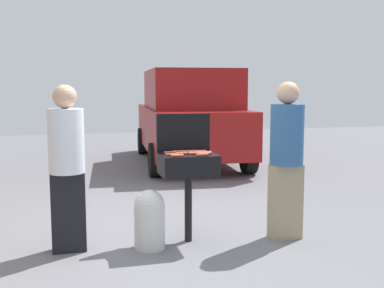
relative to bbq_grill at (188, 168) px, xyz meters
The scene contains 23 objects.
ground_plane 0.86m from the bbq_grill, 154.02° to the left, with size 24.00×24.00×0.00m, color slate.
bbq_grill is the anchor object (origin of this frame).
grill_lid_open 0.42m from the bbq_grill, 90.00° to the left, with size 0.60×0.05×0.42m, color black.
hot_dog_0 0.25m from the bbq_grill, 139.08° to the right, with size 0.03×0.03×0.13m, color #B74C33.
hot_dog_1 0.19m from the bbq_grill, 85.96° to the left, with size 0.03×0.03×0.13m, color #C6593D.
hot_dog_2 0.28m from the bbq_grill, 134.06° to the right, with size 0.03×0.03×0.13m, color #B74C33.
hot_dog_3 0.22m from the bbq_grill, 67.24° to the left, with size 0.03×0.03×0.13m, color #C6593D.
hot_dog_4 0.18m from the bbq_grill, 17.07° to the left, with size 0.03×0.03×0.13m, color #B74C33.
hot_dog_5 0.24m from the bbq_grill, 29.68° to the left, with size 0.03×0.03×0.13m, color #AD4228.
hot_dog_6 0.26m from the bbq_grill, 161.85° to the right, with size 0.03×0.03×0.13m, color #B74C33.
hot_dog_7 0.17m from the bbq_grill, 33.19° to the right, with size 0.03×0.03×0.13m, color #C6593D.
hot_dog_8 0.22m from the bbq_grill, 116.48° to the left, with size 0.03×0.03×0.13m, color #C6593D.
hot_dog_9 0.25m from the bbq_grill, 21.27° to the right, with size 0.03×0.03×0.13m, color #B74C33.
hot_dog_10 0.18m from the bbq_grill, 169.55° to the right, with size 0.03×0.03×0.13m, color #C6593D.
hot_dog_11 0.25m from the bbq_grill, 152.99° to the left, with size 0.03×0.03×0.13m, color #C6593D.
hot_dog_12 0.25m from the bbq_grill, ahead, with size 0.03×0.03×0.13m, color #C6593D.
hot_dog_13 0.24m from the bbq_grill, 37.17° to the right, with size 0.03×0.03×0.13m, color #AD4228.
hot_dog_14 0.25m from the bbq_grill, 57.75° to the right, with size 0.03×0.03×0.13m, color #B74C33.
hot_dog_15 0.17m from the bbq_grill, 111.61° to the left, with size 0.03×0.03×0.13m, color #C6593D.
propane_tank 0.67m from the bbq_grill, 165.75° to the right, with size 0.32×0.32×0.62m.
person_left 1.26m from the bbq_grill, behind, with size 0.36×0.36×1.69m.
person_right 1.08m from the bbq_grill, ahead, with size 0.36×0.36×1.73m.
parked_minivan 5.24m from the bbq_grill, 75.35° to the left, with size 2.32×4.54×2.02m.
Camera 1 is at (-0.96, -4.87, 1.67)m, focal length 43.50 mm.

